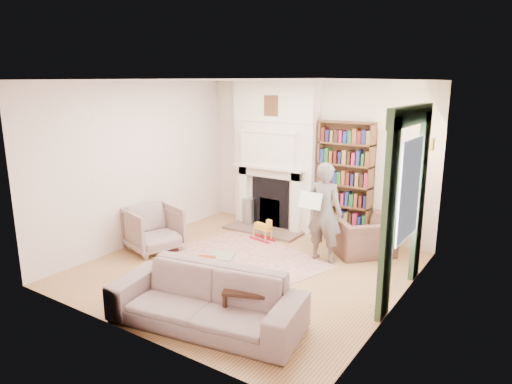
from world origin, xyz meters
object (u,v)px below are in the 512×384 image
Objects in this scene: armchair_reading at (364,236)px; paraffin_heater at (248,212)px; bookcase at (345,175)px; rocking_horse at (262,229)px; man_reading at (324,212)px; coffee_table at (256,305)px; sofa at (206,299)px; armchair_left at (154,229)px.

paraffin_heater is (-2.47, 0.23, -0.04)m from armchair_reading.
bookcase is 1.76m from rocking_horse.
man_reading is 2.27× the size of coffee_table.
man_reading is at bearing -22.38° from paraffin_heater.
sofa is 1.42× the size of man_reading.
rocking_horse is (1.27, 1.41, -0.16)m from armchair_left.
man_reading is (0.17, -1.18, -0.38)m from bookcase.
man_reading is at bearing 5.53° from armchair_reading.
man_reading is (-0.45, -0.60, 0.48)m from armchair_reading.
bookcase is 1.21m from armchair_reading.
coffee_table is at bearing -84.03° from bookcase.
armchair_left is 0.52× the size of man_reading.
armchair_reading is at bearing -42.96° from bookcase.
rocking_horse is at bearing -10.78° from man_reading.
armchair_reading reaches higher than rocking_horse.
sofa is 3.84m from paraffin_heater.
sofa is 4.11× the size of paraffin_heater.
rocking_horse is at bearing 98.60° from coffee_table.
man_reading is at bearing 72.00° from coffee_table.
coffee_table reaches higher than rocking_horse.
armchair_left is 0.36× the size of sofa.
armchair_reading is 2.82m from coffee_table.
sofa reaches higher than coffee_table.
rocking_horse is (-1.49, 2.45, -0.01)m from coffee_table.
sofa is 2.64m from man_reading.
armchair_left is (-2.40, -2.34, -0.80)m from bookcase.
man_reading is at bearing -81.59° from bookcase.
armchair_left reaches higher than armchair_reading.
bookcase is 2.08m from paraffin_heater.
armchair_reading is 0.61× the size of man_reading.
bookcase reaches higher than paraffin_heater.
armchair_left reaches higher than coffee_table.
sofa is at bearing -91.32° from bookcase.
armchair_left is 1.50× the size of paraffin_heater.
armchair_reading is 0.43× the size of sofa.
coffee_table is (0.18, -2.21, -0.57)m from man_reading.
paraffin_heater is (0.56, 1.99, -0.10)m from armchair_left.
man_reading is 1.45m from rocking_horse.
paraffin_heater reaches higher than rocking_horse.
bookcase is 1.16× the size of man_reading.
armchair_left is 2.07m from paraffin_heater.
man_reading is 2.29m from coffee_table.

